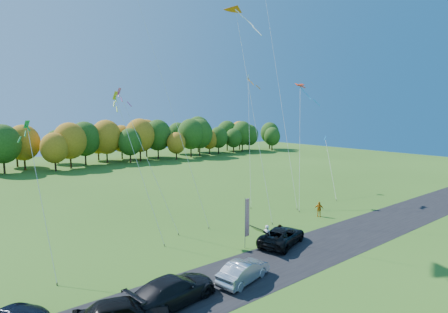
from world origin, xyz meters
TOP-DOWN VIEW (x-y plane):
  - ground at (0.00, 0.00)m, footprint 160.00×160.00m
  - asphalt_strip at (0.00, -4.00)m, footprint 90.00×6.00m
  - tree_line at (0.00, 55.00)m, footprint 116.00×12.00m
  - black_suv at (0.46, -1.62)m, footprint 6.00×4.16m
  - silver_sedan at (-6.58, -4.65)m, footprint 4.59×2.51m
  - dark_truck_a at (-11.75, -4.18)m, footprint 6.08×3.24m
  - person_tailgate_a at (-0.88, -1.15)m, footprint 0.60×0.77m
  - person_tailgate_b at (0.77, -1.07)m, footprint 0.83×0.93m
  - person_east at (9.84, 1.58)m, footprint 0.88×1.05m
  - feather_flag at (-2.44, -0.27)m, footprint 0.57×0.16m
  - kite_delta_blue at (-4.40, 10.93)m, footprint 5.94×11.72m
  - kite_parafoil_orange at (13.18, 11.37)m, footprint 8.53×13.95m
  - kite_delta_red at (4.79, 7.15)m, footprint 3.40×9.65m
  - kite_parafoil_rainbow at (13.07, 7.21)m, footprint 8.91×6.98m
  - kite_diamond_yellow at (-8.87, 6.65)m, footprint 2.67×5.43m
  - kite_diamond_green at (-16.96, 5.13)m, footprint 0.97×5.64m
  - kite_diamond_white at (8.28, 11.40)m, footprint 5.14×6.44m
  - kite_diamond_pink at (-6.98, 8.82)m, footprint 3.59×6.48m
  - kite_diamond_blue_low at (19.68, 7.21)m, footprint 5.27×6.06m

SIDE VIEW (x-z plane):
  - ground at x=0.00m, z-range 0.00..0.00m
  - tree_line at x=0.00m, z-range -5.00..5.00m
  - asphalt_strip at x=0.00m, z-range 0.00..0.01m
  - silver_sedan at x=-6.58m, z-range 0.00..1.44m
  - black_suv at x=0.46m, z-range 0.00..1.52m
  - person_tailgate_b at x=0.77m, z-range 0.00..1.57m
  - person_east at x=9.84m, z-range 0.00..1.68m
  - dark_truck_a at x=-11.75m, z-range 0.00..1.68m
  - person_tailgate_a at x=-0.88m, z-range 0.00..1.87m
  - feather_flag at x=-2.44m, z-range 0.49..4.82m
  - kite_diamond_blue_low at x=19.68m, z-range -0.23..8.06m
  - kite_diamond_green at x=-16.96m, z-range 0.06..11.17m
  - kite_diamond_yellow at x=-8.87m, z-range -0.21..13.42m
  - kite_diamond_pink at x=-6.98m, z-range -0.23..13.91m
  - kite_parafoil_rainbow at x=13.07m, z-range -0.18..15.57m
  - kite_diamond_white at x=8.28m, z-range -0.22..16.64m
  - kite_delta_red at x=4.79m, z-range -0.16..24.83m
  - kite_delta_blue at x=-4.40m, z-range -0.50..31.67m
  - kite_parafoil_orange at x=13.18m, z-range -0.25..32.01m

